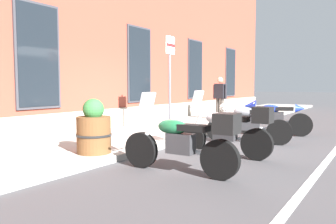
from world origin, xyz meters
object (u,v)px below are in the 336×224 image
motorcycle_grey_naked (247,124)px  motorcycle_blue_sport (271,116)px  motorcycle_green_touring (184,140)px  motorcycle_silver_touring (228,129)px  barrel_planter (94,130)px  pedestrian_dark_jacket (220,96)px  parking_sign (170,71)px

motorcycle_grey_naked → motorcycle_blue_sport: size_ratio=0.99×
motorcycle_green_touring → motorcycle_silver_touring: motorcycle_silver_touring is taller
motorcycle_green_touring → motorcycle_grey_naked: size_ratio=1.02×
motorcycle_blue_sport → barrel_planter: bearing=159.4°
barrel_planter → pedestrian_dark_jacket: bearing=5.3°
motorcycle_grey_naked → motorcycle_green_touring: bearing=-177.0°
motorcycle_silver_touring → motorcycle_grey_naked: size_ratio=0.99×
motorcycle_grey_naked → pedestrian_dark_jacket: bearing=33.0°
parking_sign → barrel_planter: size_ratio=2.47×
motorcycle_green_touring → parking_sign: bearing=37.0°
motorcycle_blue_sport → pedestrian_dark_jacket: pedestrian_dark_jacket is taller
motorcycle_blue_sport → pedestrian_dark_jacket: 3.33m
motorcycle_green_touring → barrel_planter: motorcycle_green_touring is taller
motorcycle_green_touring → barrel_planter: (-0.03, 1.97, 0.02)m
motorcycle_green_touring → motorcycle_blue_sport: bearing=1.1°
motorcycle_silver_touring → barrel_planter: (-1.62, 2.03, 0.01)m
motorcycle_green_touring → motorcycle_blue_sport: (4.96, 0.09, 0.01)m
motorcycle_grey_naked → barrel_planter: (-3.32, 1.80, 0.08)m
motorcycle_grey_naked → parking_sign: bearing=107.8°
motorcycle_green_touring → motorcycle_blue_sport: 4.96m
barrel_planter → motorcycle_grey_naked: bearing=-28.5°
motorcycle_grey_naked → parking_sign: (-0.60, 1.86, 1.29)m
motorcycle_green_touring → motorcycle_grey_naked: 3.29m
motorcycle_silver_touring → motorcycle_blue_sport: 3.37m
motorcycle_silver_touring → barrel_planter: motorcycle_silver_touring is taller
pedestrian_dark_jacket → parking_sign: 4.48m
barrel_planter → parking_sign: bearing=1.2°
motorcycle_grey_naked → barrel_planter: barrel_planter is taller
pedestrian_dark_jacket → motorcycle_green_touring: bearing=-159.6°
motorcycle_blue_sport → pedestrian_dark_jacket: bearing=50.1°
motorcycle_silver_touring → barrel_planter: size_ratio=1.92×
motorcycle_green_touring → barrel_planter: size_ratio=1.99×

